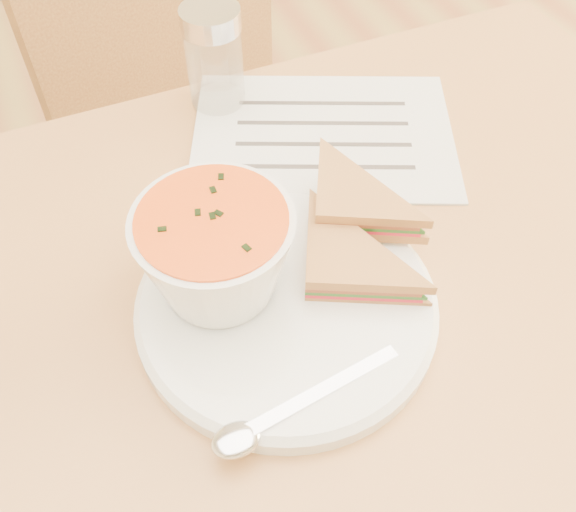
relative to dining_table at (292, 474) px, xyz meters
name	(u,v)px	position (x,y,z in m)	size (l,w,h in m)	color
dining_table	(292,474)	(0.00, 0.00, 0.00)	(1.00, 0.70, 0.75)	#99562F
chair_far	(244,170)	(0.11, 0.46, 0.11)	(0.43, 0.43, 0.97)	brown
plate	(286,307)	(0.00, 0.01, 0.38)	(0.26, 0.26, 0.02)	white
soup_bowl	(217,257)	(-0.05, 0.04, 0.44)	(0.13, 0.13, 0.09)	white
sandwich_half_a	(305,294)	(0.01, 0.00, 0.41)	(0.11, 0.11, 0.03)	#BE8A43
sandwich_half_b	(315,227)	(0.04, 0.05, 0.42)	(0.10, 0.10, 0.03)	#BE8A43
spoon	(301,403)	(-0.03, -0.08, 0.40)	(0.19, 0.04, 0.01)	silver
paper_menu	(323,135)	(0.12, 0.21, 0.38)	(0.28, 0.21, 0.00)	silver
condiment_shaker	(214,58)	(0.04, 0.31, 0.43)	(0.06, 0.06, 0.12)	silver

